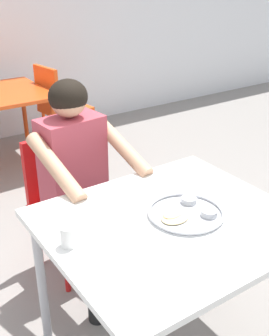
% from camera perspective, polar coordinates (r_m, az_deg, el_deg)
% --- Properties ---
extents(table_foreground, '(1.04, 0.91, 0.75)m').
position_cam_1_polar(table_foreground, '(1.84, 4.92, -9.06)').
color(table_foreground, white).
rests_on(table_foreground, ground).
extents(thali_tray, '(0.33, 0.33, 0.03)m').
position_cam_1_polar(thali_tray, '(1.83, 7.05, -6.03)').
color(thali_tray, '#B7BABF').
rests_on(thali_tray, table_foreground).
extents(drinking_cup, '(0.07, 0.07, 0.09)m').
position_cam_1_polar(drinking_cup, '(1.64, -8.89, -9.01)').
color(drinking_cup, white).
rests_on(drinking_cup, table_foreground).
extents(chair_foreground, '(0.44, 0.44, 0.83)m').
position_cam_1_polar(chair_foreground, '(2.56, -9.47, -3.68)').
color(chair_foreground, red).
rests_on(chair_foreground, ground).
extents(diner_foreground, '(0.53, 0.58, 1.21)m').
position_cam_1_polar(diner_foreground, '(2.28, -7.16, -0.64)').
color(diner_foreground, black).
rests_on(diner_foreground, ground).
extents(chair_red_right, '(0.48, 0.44, 0.88)m').
position_cam_1_polar(chair_red_right, '(4.23, -10.31, 8.57)').
color(chair_red_right, '#EF5018').
rests_on(chair_red_right, ground).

